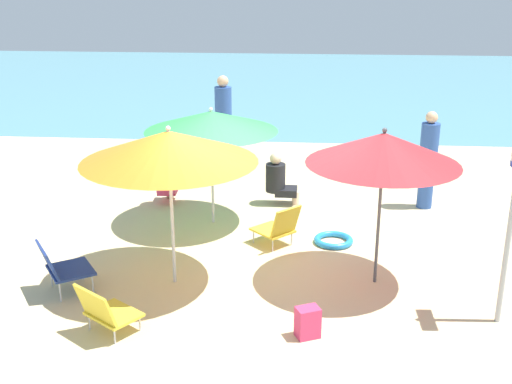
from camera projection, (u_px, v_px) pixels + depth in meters
ground_plane at (262, 263)px, 8.62m from camera, size 40.00×40.00×0.00m
sea_water at (293, 83)px, 22.12m from camera, size 40.00×16.00×0.01m
umbrella_red at (383, 149)px, 7.53m from camera, size 1.83×1.83×1.98m
umbrella_green at (211, 121)px, 9.48m from camera, size 1.98×1.98×1.81m
umbrella_orange at (169, 146)px, 7.53m from camera, size 2.11×2.11×2.00m
beach_chair_a at (105, 310)px, 6.85m from camera, size 0.74×0.73×0.59m
beach_chair_b at (278, 227)px, 9.03m from camera, size 0.75×0.75×0.64m
beach_chair_c at (61, 266)px, 7.72m from camera, size 0.78×0.78×0.65m
person_a at (278, 179)px, 10.64m from camera, size 0.56×0.33×0.88m
person_b at (223, 121)px, 12.58m from camera, size 0.33×0.33×1.79m
person_c at (428, 160)px, 10.37m from camera, size 0.29×0.29×1.60m
person_d at (166, 179)px, 10.63m from camera, size 0.32×0.56×0.92m
swim_ring at (333, 240)px, 9.23m from camera, size 0.56×0.56×0.09m
beach_bag at (308, 322)px, 6.84m from camera, size 0.30×0.26×0.34m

